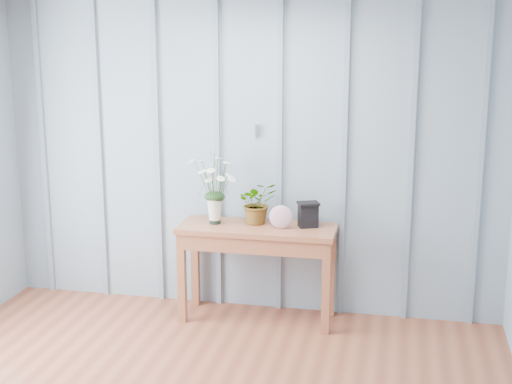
% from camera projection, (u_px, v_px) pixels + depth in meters
% --- Properties ---
extents(room_shell, '(4.00, 4.50, 2.50)m').
position_uv_depth(room_shell, '(199.00, 70.00, 4.16)').
color(room_shell, '#879CAC').
rests_on(room_shell, ground).
extents(sideboard, '(1.20, 0.45, 0.75)m').
position_uv_depth(sideboard, '(257.00, 241.00, 5.47)').
color(sideboard, brown).
rests_on(sideboard, ground).
extents(daisy_vase, '(0.39, 0.30, 0.55)m').
position_uv_depth(daisy_vase, '(214.00, 180.00, 5.44)').
color(daisy_vase, black).
rests_on(daisy_vase, sideboard).
extents(spider_plant, '(0.38, 0.36, 0.33)m').
position_uv_depth(spider_plant, '(257.00, 203.00, 5.48)').
color(spider_plant, black).
rests_on(spider_plant, sideboard).
extents(felt_disc_vessel, '(0.18, 0.05, 0.18)m').
position_uv_depth(felt_disc_vessel, '(281.00, 217.00, 5.35)').
color(felt_disc_vessel, '#91466E').
rests_on(felt_disc_vessel, sideboard).
extents(carved_box, '(0.19, 0.17, 0.19)m').
position_uv_depth(carved_box, '(308.00, 214.00, 5.40)').
color(carved_box, black).
rests_on(carved_box, sideboard).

